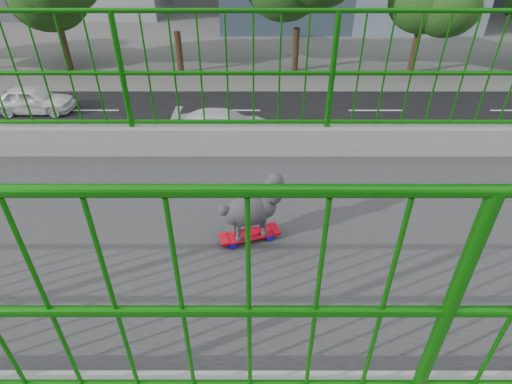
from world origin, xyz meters
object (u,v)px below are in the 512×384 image
object	(u,v)px
skateboard	(249,235)
car_3	(224,125)
poodle	(253,207)
car_0	(80,268)
car_2	(77,158)
car_4	(33,100)
car_1	(212,202)
car_5	(418,268)

from	to	relation	value
skateboard	car_3	bearing A→B (deg)	167.61
poodle	car_0	distance (m)	10.30
skateboard	car_2	bearing A→B (deg)	-166.82
car_0	car_3	bearing A→B (deg)	159.64
car_0	car_3	distance (m)	10.24
poodle	car_3	xyz separation A→B (m)	(-15.61, -1.53, -6.61)
poodle	car_0	size ratio (longest dim) A/B	0.14
poodle	car_3	size ratio (longest dim) A/B	0.11
poodle	car_2	xyz separation A→B (m)	(-12.41, -7.51, -6.64)
skateboard	car_0	world-z (taller)	skateboard
poodle	car_3	distance (m)	17.02
poodle	car_4	world-z (taller)	poodle
car_3	car_4	distance (m)	11.21
poodle	car_0	bearing A→B (deg)	-157.60
car_0	car_1	xyz separation A→B (m)	(-3.20, 3.56, 0.06)
car_3	car_0	bearing A→B (deg)	159.64
car_5	car_4	bearing A→B (deg)	-126.99
car_2	car_4	size ratio (longest dim) A/B	1.13
car_2	car_3	xyz separation A→B (m)	(-3.20, 5.98, 0.03)
poodle	car_1	size ratio (longest dim) A/B	0.12
poodle	car_4	size ratio (longest dim) A/B	0.12
car_4	car_3	bearing A→B (deg)	-106.58
skateboard	car_3	world-z (taller)	skateboard
car_3	car_5	world-z (taller)	car_3
skateboard	car_0	xyz separation A→B (m)	(-6.02, -5.07, -6.38)
car_4	skateboard	bearing A→B (deg)	-146.94
car_3	car_5	bearing A→B (deg)	-146.96
car_0	car_4	bearing A→B (deg)	-150.70
car_0	car_2	xyz separation A→B (m)	(-6.40, -2.41, 0.00)
car_1	car_4	xyz separation A→B (m)	(-9.60, -10.75, -0.00)
car_2	car_5	world-z (taller)	car_2
car_4	car_5	xyz separation A→B (m)	(12.80, 16.99, -0.06)
car_1	car_2	bearing A→B (deg)	-118.17
car_4	car_1	bearing A→B (deg)	-131.77
poodle	car_1	distance (m)	11.42
poodle	car_1	world-z (taller)	poodle
car_4	car_5	bearing A→B (deg)	-126.99
poodle	car_1	bearing A→B (deg)	171.55
skateboard	car_2	xyz separation A→B (m)	(-12.42, -7.48, -6.38)
car_3	car_2	bearing A→B (deg)	118.16
car_4	car_5	distance (m)	21.27
car_0	car_3	world-z (taller)	car_3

